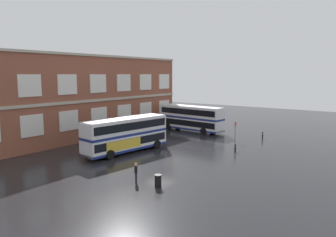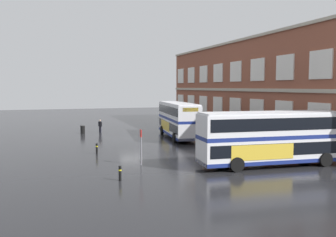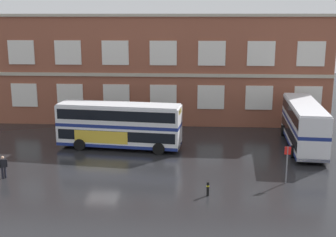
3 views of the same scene
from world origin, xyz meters
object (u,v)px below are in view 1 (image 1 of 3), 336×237
at_px(safety_bollard_east, 263,135).
at_px(station_litter_bin, 158,181).
at_px(bus_stand_flag, 235,130).
at_px(double_decker_near, 126,134).
at_px(waiting_passenger, 136,172).
at_px(double_decker_middle, 191,118).
at_px(safety_bollard_west, 235,148).

bearing_deg(safety_bollard_east, station_litter_bin, -179.55).
relative_size(bus_stand_flag, safety_bollard_east, 2.84).
bearing_deg(double_decker_near, waiting_passenger, -131.62).
relative_size(double_decker_near, station_litter_bin, 10.89).
bearing_deg(waiting_passenger, double_decker_middle, 21.87).
relative_size(station_litter_bin, safety_bollard_east, 1.08).
relative_size(double_decker_middle, bus_stand_flag, 4.13).
xyz_separation_m(bus_stand_flag, safety_bollard_west, (-5.62, -2.63, -1.14)).
height_order(waiting_passenger, bus_stand_flag, bus_stand_flag).
bearing_deg(double_decker_near, double_decker_middle, 4.91).
bearing_deg(double_decker_middle, bus_stand_flag, -109.39).
height_order(double_decker_near, bus_stand_flag, double_decker_near).
xyz_separation_m(waiting_passenger, station_litter_bin, (0.20, -2.24, -0.41)).
height_order(safety_bollard_west, safety_bollard_east, same).
bearing_deg(double_decker_near, station_litter_bin, -124.09).
bearing_deg(bus_stand_flag, safety_bollard_east, -30.43).
relative_size(waiting_passenger, station_litter_bin, 1.65).
relative_size(double_decker_near, double_decker_middle, 1.01).
relative_size(double_decker_middle, safety_bollard_east, 11.75).
distance_m(safety_bollard_west, safety_bollard_east, 9.67).
bearing_deg(double_decker_middle, safety_bollard_west, -126.83).
height_order(double_decker_near, station_litter_bin, double_decker_near).
height_order(waiting_passenger, station_litter_bin, waiting_passenger).
bearing_deg(waiting_passenger, bus_stand_flag, 0.93).
bearing_deg(safety_bollard_east, safety_bollard_west, -178.51).
height_order(waiting_passenger, safety_bollard_east, waiting_passenger).
height_order(station_litter_bin, safety_bollard_west, station_litter_bin).
relative_size(double_decker_middle, station_litter_bin, 10.83).
relative_size(waiting_passenger, bus_stand_flag, 0.63).
relative_size(double_decker_near, bus_stand_flag, 4.16).
relative_size(double_decker_middle, safety_bollard_west, 11.75).
relative_size(double_decker_near, safety_bollard_west, 11.81).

